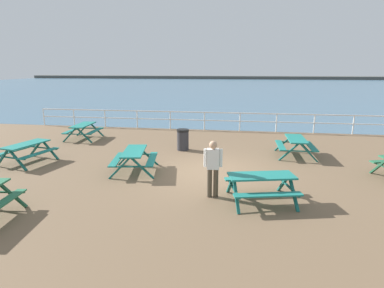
% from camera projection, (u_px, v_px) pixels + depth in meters
% --- Properties ---
extents(ground_plane, '(30.00, 24.00, 0.20)m').
position_uv_depth(ground_plane, '(208.00, 174.00, 11.44)').
color(ground_plane, brown).
extents(sea_band, '(142.00, 90.00, 0.01)m').
position_uv_depth(sea_band, '(236.00, 86.00, 62.09)').
color(sea_band, '#476B84').
rests_on(sea_band, ground).
extents(distant_shoreline, '(142.00, 6.00, 1.80)m').
position_uv_depth(distant_shoreline, '(238.00, 79.00, 103.39)').
color(distant_shoreline, '#4C4C47').
rests_on(distant_shoreline, ground).
extents(seaward_railing, '(23.07, 0.07, 1.08)m').
position_uv_depth(seaward_railing, '(222.00, 118.00, 18.69)').
color(seaward_railing, white).
rests_on(seaward_railing, ground).
extents(picnic_table_near_left, '(2.10, 1.88, 0.80)m').
position_uv_depth(picnic_table_near_left, '(261.00, 182.00, 8.72)').
color(picnic_table_near_left, '#1E7A70').
rests_on(picnic_table_near_left, ground).
extents(picnic_table_mid_centre, '(1.63, 1.88, 0.80)m').
position_uv_depth(picnic_table_mid_centre, '(83.00, 128.00, 16.42)').
color(picnic_table_mid_centre, '#1E7A70').
rests_on(picnic_table_mid_centre, ground).
extents(picnic_table_far_left, '(1.84, 2.07, 0.80)m').
position_uv_depth(picnic_table_far_left, '(27.00, 148.00, 12.30)').
color(picnic_table_far_left, '#1E7A70').
rests_on(picnic_table_far_left, ground).
extents(picnic_table_far_right, '(1.55, 1.81, 0.80)m').
position_uv_depth(picnic_table_far_right, '(296.00, 143.00, 13.24)').
color(picnic_table_far_right, '#1E7A70').
rests_on(picnic_table_far_right, ground).
extents(picnic_table_seaward, '(1.80, 2.03, 0.80)m').
position_uv_depth(picnic_table_seaward, '(134.00, 156.00, 11.29)').
color(picnic_table_seaward, '#1E7A70').
rests_on(picnic_table_seaward, ground).
extents(visitor, '(0.53, 0.25, 1.66)m').
position_uv_depth(visitor, '(213.00, 165.00, 8.95)').
color(visitor, '#4C4233').
rests_on(visitor, ground).
extents(litter_bin, '(0.55, 0.55, 0.95)m').
position_uv_depth(litter_bin, '(183.00, 140.00, 14.26)').
color(litter_bin, '#2D2D33').
rests_on(litter_bin, ground).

